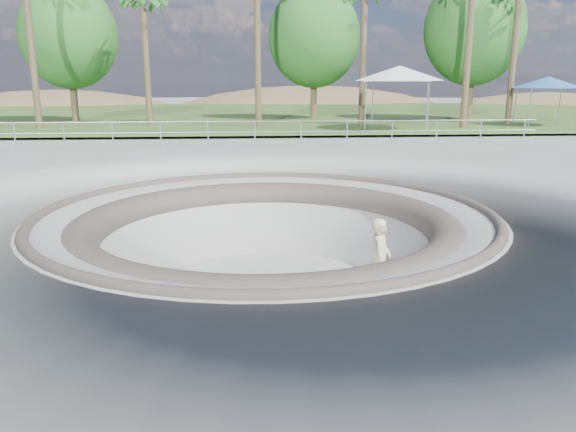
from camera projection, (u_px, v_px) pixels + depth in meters
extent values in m
plane|color=#9D9D98|center=(266.00, 213.00, 12.61)|extent=(180.00, 180.00, 0.00)
torus|color=#9D9D98|center=(267.00, 296.00, 13.09)|extent=(14.00, 14.00, 4.00)
cylinder|color=#9D9D98|center=(267.00, 294.00, 13.08)|extent=(6.60, 6.60, 0.10)
torus|color=#504A40|center=(266.00, 214.00, 12.62)|extent=(10.24, 10.24, 0.24)
torus|color=#504A40|center=(266.00, 232.00, 12.72)|extent=(8.91, 8.91, 0.81)
cube|color=#395923|center=(250.00, 113.00, 45.49)|extent=(180.00, 36.00, 0.12)
ellipsoid|color=brown|center=(61.00, 161.00, 65.76)|extent=(50.40, 36.00, 23.40)
ellipsoid|color=brown|center=(310.00, 164.00, 73.19)|extent=(61.60, 44.00, 28.60)
ellipsoid|color=brown|center=(542.00, 151.00, 66.88)|extent=(42.00, 30.00, 19.50)
cylinder|color=#989AA0|center=(255.00, 121.00, 23.96)|extent=(25.00, 0.05, 0.05)
cylinder|color=#989AA0|center=(255.00, 132.00, 24.06)|extent=(25.00, 0.05, 0.05)
cube|color=brown|center=(379.00, 300.00, 12.40)|extent=(0.83, 0.51, 0.02)
cylinder|color=#BCBCC1|center=(379.00, 301.00, 12.41)|extent=(0.09, 0.17, 0.04)
cylinder|color=#BCBCC1|center=(379.00, 301.00, 12.41)|extent=(0.09, 0.17, 0.04)
cylinder|color=silver|center=(379.00, 302.00, 12.41)|extent=(0.07, 0.05, 0.06)
cylinder|color=silver|center=(379.00, 302.00, 12.41)|extent=(0.07, 0.05, 0.06)
cylinder|color=silver|center=(379.00, 302.00, 12.41)|extent=(0.07, 0.05, 0.06)
cylinder|color=silver|center=(379.00, 302.00, 12.41)|extent=(0.07, 0.05, 0.06)
imported|color=beige|center=(380.00, 260.00, 12.18)|extent=(0.65, 0.79, 1.84)
cylinder|color=#989AA0|center=(376.00, 108.00, 28.65)|extent=(0.06, 0.06, 2.46)
cylinder|color=#989AA0|center=(436.00, 107.00, 28.88)|extent=(0.06, 0.06, 2.46)
cylinder|color=#989AA0|center=(364.00, 105.00, 31.68)|extent=(0.06, 0.06, 2.46)
cylinder|color=#989AA0|center=(418.00, 105.00, 31.91)|extent=(0.06, 0.06, 2.46)
cube|color=white|center=(399.00, 81.00, 29.96)|extent=(4.27, 4.27, 0.08)
cone|color=white|center=(400.00, 73.00, 29.87)|extent=(6.25, 6.25, 0.78)
cylinder|color=#989AA0|center=(535.00, 109.00, 31.41)|extent=(0.06, 0.06, 2.06)
cylinder|color=#989AA0|center=(513.00, 107.00, 33.95)|extent=(0.06, 0.06, 2.06)
cylinder|color=#989AA0|center=(555.00, 106.00, 34.14)|extent=(0.06, 0.06, 2.06)
cube|color=#2F67AB|center=(547.00, 88.00, 32.51)|extent=(3.21, 3.21, 0.08)
cone|color=#2F67AB|center=(548.00, 82.00, 32.43)|extent=(5.49, 5.49, 0.65)
cylinder|color=brown|center=(30.00, 39.00, 29.90)|extent=(0.36, 0.36, 9.69)
cylinder|color=brown|center=(146.00, 59.00, 32.55)|extent=(0.36, 0.36, 7.80)
cylinder|color=brown|center=(257.00, 25.00, 30.95)|extent=(0.36, 0.36, 11.38)
cylinder|color=brown|center=(363.00, 55.00, 32.66)|extent=(0.36, 0.36, 8.21)
cylinder|color=brown|center=(470.00, 31.00, 30.20)|extent=(0.36, 0.36, 10.58)
cylinder|color=brown|center=(514.00, 53.00, 33.14)|extent=(0.36, 0.36, 8.55)
cylinder|color=brown|center=(73.00, 83.00, 35.84)|extent=(0.44, 0.44, 5.06)
ellipsoid|color=#2A6021|center=(69.00, 35.00, 35.15)|extent=(6.05, 5.50, 6.60)
cylinder|color=brown|center=(314.00, 82.00, 38.10)|extent=(0.44, 0.44, 5.13)
ellipsoid|color=#2A6021|center=(314.00, 37.00, 37.41)|extent=(6.13, 5.57, 6.68)
cylinder|color=brown|center=(471.00, 79.00, 37.28)|extent=(0.44, 0.44, 5.50)
ellipsoid|color=#2A6021|center=(475.00, 30.00, 36.54)|extent=(6.57, 5.97, 7.16)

